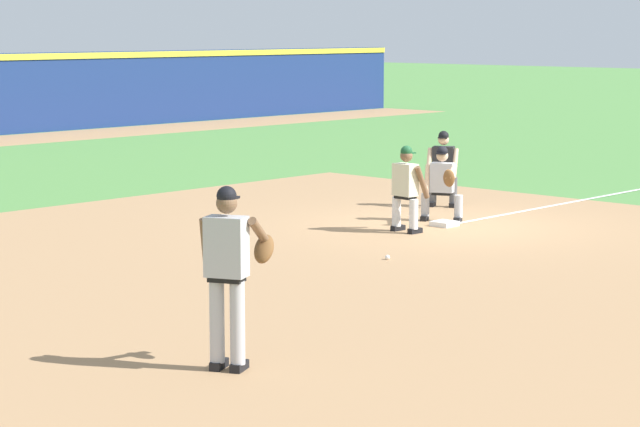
{
  "coord_description": "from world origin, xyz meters",
  "views": [
    {
      "loc": [
        -16.97,
        -13.0,
        3.38
      ],
      "look_at": [
        -6.17,
        -2.84,
        1.18
      ],
      "focal_mm": 70.0,
      "sensor_mm": 36.0,
      "label": 1
    }
  ],
  "objects_px": {
    "pitcher": "(230,266)",
    "first_baseman": "(442,181)",
    "first_base_bag": "(444,224)",
    "baseball": "(388,257)",
    "umpire": "(443,166)",
    "baserunner": "(406,185)"
  },
  "relations": [
    {
      "from": "first_base_bag",
      "to": "pitcher",
      "type": "xyz_separation_m",
      "value": [
        -8.76,
        -4.06,
        1.01
      ]
    },
    {
      "from": "baseball",
      "to": "umpire",
      "type": "bearing_deg",
      "value": 29.49
    },
    {
      "from": "pitcher",
      "to": "umpire",
      "type": "xyz_separation_m",
      "value": [
        10.64,
        5.54,
        -0.27
      ]
    },
    {
      "from": "baseball",
      "to": "baserunner",
      "type": "height_order",
      "value": "baserunner"
    },
    {
      "from": "baserunner",
      "to": "baseball",
      "type": "bearing_deg",
      "value": -146.64
    },
    {
      "from": "pitcher",
      "to": "first_baseman",
      "type": "xyz_separation_m",
      "value": [
        9.13,
        4.4,
        -0.33
      ]
    },
    {
      "from": "baserunner",
      "to": "pitcher",
      "type": "bearing_deg",
      "value": -152.07
    },
    {
      "from": "first_baseman",
      "to": "baserunner",
      "type": "xyz_separation_m",
      "value": [
        -1.32,
        -0.26,
        0.06
      ]
    },
    {
      "from": "baseball",
      "to": "pitcher",
      "type": "xyz_separation_m",
      "value": [
        -5.67,
        -2.73,
        1.02
      ]
    },
    {
      "from": "pitcher",
      "to": "baserunner",
      "type": "xyz_separation_m",
      "value": [
        7.81,
        4.14,
        -0.27
      ]
    },
    {
      "from": "first_base_bag",
      "to": "baserunner",
      "type": "bearing_deg",
      "value": 175.08
    },
    {
      "from": "first_base_bag",
      "to": "baserunner",
      "type": "distance_m",
      "value": 1.22
    },
    {
      "from": "first_base_bag",
      "to": "umpire",
      "type": "xyz_separation_m",
      "value": [
        1.88,
        1.49,
        0.75
      ]
    },
    {
      "from": "baseball",
      "to": "first_baseman",
      "type": "bearing_deg",
      "value": 25.68
    },
    {
      "from": "baseball",
      "to": "umpire",
      "type": "relative_size",
      "value": 0.05
    },
    {
      "from": "umpire",
      "to": "first_base_bag",
      "type": "bearing_deg",
      "value": -141.61
    },
    {
      "from": "baserunner",
      "to": "umpire",
      "type": "height_order",
      "value": "same"
    },
    {
      "from": "first_base_bag",
      "to": "pitcher",
      "type": "relative_size",
      "value": 0.2
    },
    {
      "from": "pitcher",
      "to": "baserunner",
      "type": "distance_m",
      "value": 8.84
    },
    {
      "from": "pitcher",
      "to": "first_baseman",
      "type": "height_order",
      "value": "pitcher"
    },
    {
      "from": "pitcher",
      "to": "first_baseman",
      "type": "distance_m",
      "value": 10.14
    },
    {
      "from": "first_base_bag",
      "to": "baseball",
      "type": "height_order",
      "value": "first_base_bag"
    }
  ]
}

